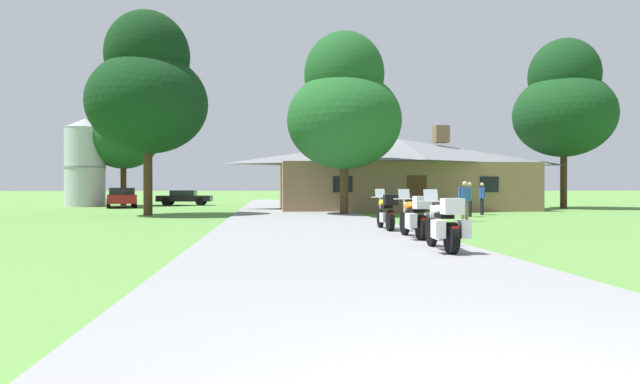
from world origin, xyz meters
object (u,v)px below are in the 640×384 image
bystander_blue_shirt_near_lodge (482,197)px  bystander_blue_shirt_by_tree (465,199)px  motorcycle_orange_second_in_row (416,218)px  tree_left_far (123,131)px  metal_silo_distant (85,162)px  tree_right_of_lodge (564,103)px  bystander_olive_shirt_beside_signpost (470,197)px  tree_by_lodge_front (344,107)px  parked_black_sedan_far_left (185,197)px  motorcycle_white_nearest_to_camera (444,225)px  parked_red_suv_far_left (121,197)px  motorcycle_yellow_farthest_in_row (386,212)px  tree_left_near (148,89)px

bystander_blue_shirt_near_lodge → bystander_blue_shirt_by_tree: 5.91m
motorcycle_orange_second_in_row → tree_left_far: tree_left_far is taller
motorcycle_orange_second_in_row → metal_silo_distant: 33.22m
motorcycle_orange_second_in_row → tree_right_of_lodge: (16.09, 20.72, 6.51)m
tree_right_of_lodge → bystander_blue_shirt_by_tree: bearing=-132.3°
motorcycle_orange_second_in_row → metal_silo_distant: metal_silo_distant is taller
bystander_blue_shirt_near_lodge → bystander_olive_shirt_beside_signpost: (-1.31, -1.67, 0.00)m
motorcycle_orange_second_in_row → tree_left_far: bearing=114.8°
bystander_blue_shirt_by_tree → tree_left_far: tree_left_far is taller
tree_left_far → tree_by_lodge_front: 21.80m
tree_by_lodge_front → metal_silo_distant: 23.05m
tree_by_lodge_front → parked_black_sedan_far_left: tree_by_lodge_front is taller
motorcycle_white_nearest_to_camera → bystander_olive_shirt_beside_signpost: bystander_olive_shirt_beside_signpost is taller
motorcycle_orange_second_in_row → bystander_blue_shirt_by_tree: 8.76m
motorcycle_white_nearest_to_camera → tree_by_lodge_front: tree_by_lodge_front is taller
metal_silo_distant → parked_black_sedan_far_left: 7.76m
tree_by_lodge_front → parked_red_suv_far_left: bearing=140.5°
motorcycle_yellow_farthest_in_row → tree_by_lodge_front: (0.13, 10.37, 4.91)m
motorcycle_yellow_farthest_in_row → bystander_blue_shirt_by_tree: bystander_blue_shirt_by_tree is taller
motorcycle_yellow_farthest_in_row → parked_black_sedan_far_left: bearing=111.1°
motorcycle_white_nearest_to_camera → motorcycle_yellow_farthest_in_row: size_ratio=1.00×
tree_left_far → tree_right_of_lodge: size_ratio=0.81×
motorcycle_white_nearest_to_camera → metal_silo_distant: 35.56m
motorcycle_white_nearest_to_camera → bystander_blue_shirt_by_tree: bearing=68.6°
bystander_blue_shirt_by_tree → tree_by_lodge_front: (-4.22, 5.69, 4.60)m
bystander_olive_shirt_beside_signpost → tree_left_near: bearing=-100.7°
tree_left_near → tree_left_far: bearing=108.8°
tree_left_near → tree_left_far: 16.04m
tree_by_lodge_front → motorcycle_white_nearest_to_camera: bearing=-90.7°
bystander_blue_shirt_near_lodge → tree_right_of_lodge: tree_right_of_lodge is taller
motorcycle_orange_second_in_row → tree_by_lodge_front: (0.01, 13.35, 4.92)m
motorcycle_yellow_farthest_in_row → tree_by_lodge_front: size_ratio=0.22×
motorcycle_yellow_farthest_in_row → tree_right_of_lodge: tree_right_of_lodge is taller
motorcycle_yellow_farthest_in_row → bystander_blue_shirt_near_lodge: 12.22m
motorcycle_orange_second_in_row → tree_by_lodge_front: 14.23m
bystander_blue_shirt_by_tree → parked_black_sedan_far_left: bystander_blue_shirt_by_tree is taller
motorcycle_white_nearest_to_camera → bystander_blue_shirt_near_lodge: size_ratio=1.25×
bystander_blue_shirt_by_tree → metal_silo_distant: 29.96m
bystander_olive_shirt_beside_signpost → parked_red_suv_far_left: 24.33m
motorcycle_white_nearest_to_camera → tree_right_of_lodge: size_ratio=0.18×
tree_left_far → parked_black_sedan_far_left: size_ratio=2.20×
motorcycle_orange_second_in_row → tree_by_lodge_front: size_ratio=0.22×
bystander_olive_shirt_beside_signpost → tree_by_lodge_front: size_ratio=0.18×
motorcycle_white_nearest_to_camera → motorcycle_yellow_farthest_in_row: same height
bystander_blue_shirt_near_lodge → parked_red_suv_far_left: bystander_blue_shirt_near_lodge is taller
motorcycle_orange_second_in_row → bystander_blue_shirt_by_tree: bearing=58.5°
bystander_blue_shirt_near_lodge → motorcycle_white_nearest_to_camera: bearing=163.9°
tree_by_lodge_front → tree_left_far: bearing=133.8°
motorcycle_orange_second_in_row → parked_red_suv_far_left: bearing=116.9°
motorcycle_orange_second_in_row → bystander_blue_shirt_near_lodge: bearing=58.5°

